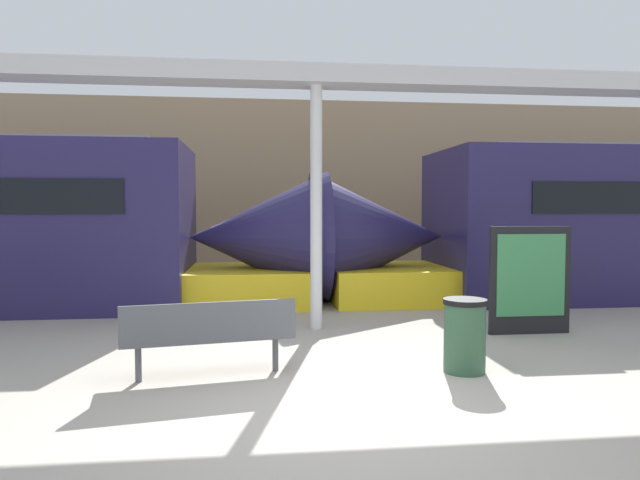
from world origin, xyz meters
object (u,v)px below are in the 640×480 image
Objects in this scene: trash_bin at (465,335)px; support_column_near at (316,208)px; poster_board at (530,280)px; bench_near at (210,332)px.

support_column_near reaches higher than trash_bin.
poster_board reaches higher than trash_bin.
bench_near is at bearing -159.19° from poster_board.
poster_board is at bearing 10.78° from bench_near.
trash_bin is 0.22× the size of support_column_near.
trash_bin is 3.29m from support_column_near.
bench_near is 2.89m from trash_bin.
bench_near is at bearing 178.33° from trash_bin.
trash_bin is at bearing -11.69° from bench_near.
support_column_near is (-3.14, 0.75, 1.07)m from poster_board.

